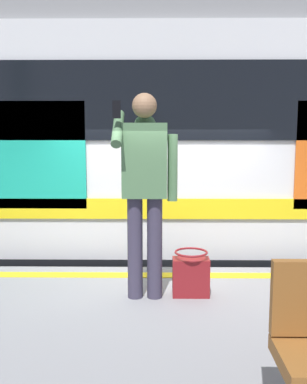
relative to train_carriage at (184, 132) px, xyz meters
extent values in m
plane|color=#3D3D3F|center=(0.35, 1.81, -2.44)|extent=(25.00, 25.00, 0.00)
cube|color=yellow|center=(0.35, 2.11, -1.48)|extent=(16.33, 0.16, 0.01)
cube|color=slate|center=(0.35, 0.71, -2.36)|extent=(21.67, 0.08, 0.16)
cube|color=slate|center=(0.35, -0.72, -2.36)|extent=(21.67, 0.08, 0.16)
cube|color=silver|center=(0.00, -0.01, -0.10)|extent=(10.67, 3.00, 2.78)
cube|color=gray|center=(0.00, -0.01, 1.41)|extent=(10.46, 2.76, 0.24)
cube|color=black|center=(0.00, 1.51, 0.38)|extent=(10.14, 0.03, 0.90)
cube|color=yellow|center=(0.00, 1.51, -0.87)|extent=(10.14, 0.03, 0.24)
cube|color=#19A58C|center=(1.87, 1.51, -0.24)|extent=(1.31, 0.02, 1.25)
cylinder|color=#383347|center=(0.40, 2.73, -1.01)|extent=(0.14, 0.14, 0.94)
cylinder|color=#383347|center=(0.58, 2.73, -1.01)|extent=(0.14, 0.14, 0.94)
cube|color=#4C724C|center=(0.49, 2.73, -0.20)|extent=(0.40, 0.24, 0.66)
sphere|color=#4C724C|center=(0.49, 2.57, 0.11)|extent=(0.20, 0.20, 0.20)
sphere|color=#997051|center=(0.49, 2.73, 0.28)|extent=(0.22, 0.22, 0.22)
cylinder|color=#4C724C|center=(0.24, 2.73, -0.27)|extent=(0.09, 0.09, 0.60)
cylinder|color=#4C724C|center=(0.72, 2.81, 0.08)|extent=(0.09, 0.42, 0.33)
cube|color=black|center=(0.72, 2.91, 0.24)|extent=(0.07, 0.02, 0.15)
cube|color=maroon|center=(0.06, 2.69, -1.30)|extent=(0.34, 0.18, 0.36)
torus|color=maroon|center=(0.06, 2.69, -1.06)|extent=(0.31, 0.31, 0.02)
camera|label=1|loc=(0.36, 6.89, 0.11)|focal=43.56mm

